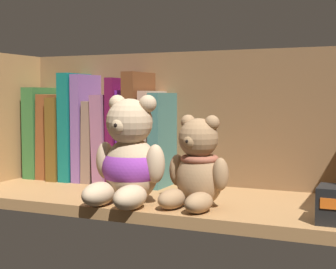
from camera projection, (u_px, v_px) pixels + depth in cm
name	position (u px, v px, depth cm)	size (l,w,h in cm)	color
shelf_board	(166.00, 201.00, 93.91)	(76.48, 27.43, 2.00)	#9E7042
shelf_back_panel	(194.00, 123.00, 105.96)	(78.88, 1.20, 29.33)	brown
book_0	(43.00, 132.00, 116.69)	(3.17, 11.25, 20.13)	#2E602D
book_1	(56.00, 136.00, 115.37)	(2.97, 10.93, 18.61)	brown
book_2	(68.00, 138.00, 114.14)	(2.56, 13.08, 17.93)	brown
book_3	(79.00, 127.00, 112.75)	(2.67, 12.41, 23.09)	#106359
book_4	(89.00, 128.00, 111.65)	(2.13, 11.65, 22.77)	#7A508D
book_5	(100.00, 141.00, 110.84)	(2.23, 11.56, 17.15)	#806252
book_6	(111.00, 138.00, 109.65)	(2.75, 12.22, 18.48)	#975D79
book_7	(122.00, 130.00, 108.46)	(1.77, 11.40, 21.95)	#5B0F33
book_8	(132.00, 137.00, 107.64)	(2.08, 10.49, 19.39)	#6D1F91
book_9	(143.00, 129.00, 106.41)	(2.63, 14.21, 23.03)	brown
book_10	(155.00, 138.00, 105.49)	(1.91, 13.13, 19.25)	tan
book_11	(166.00, 139.00, 104.52)	(2.30, 12.43, 18.87)	#3A6B65
teddy_bear_larger	(129.00, 161.00, 87.42)	(13.54, 14.22, 18.46)	tan
teddy_bear_smaller	(197.00, 168.00, 83.98)	(11.28, 11.75, 15.17)	#93704C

